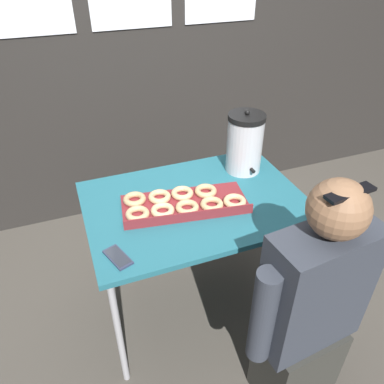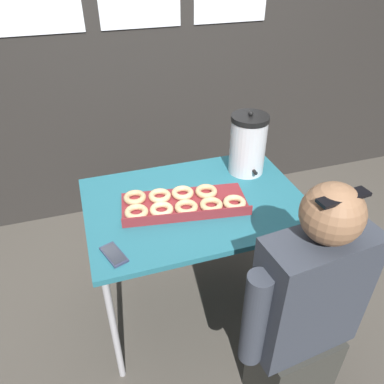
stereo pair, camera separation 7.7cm
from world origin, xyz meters
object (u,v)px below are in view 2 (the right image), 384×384
object	(u,v)px
person_seated	(304,317)
donut_box	(182,203)
coffee_urn	(248,144)
cell_phone	(114,254)

from	to	relation	value
person_seated	donut_box	bearing A→B (deg)	-69.11
coffee_urn	person_seated	xyz separation A→B (m)	(-0.12, -0.87, -0.34)
cell_phone	person_seated	distance (m)	0.83
coffee_urn	donut_box	bearing A→B (deg)	-154.17
coffee_urn	person_seated	size ratio (longest dim) A/B	0.29
coffee_urn	person_seated	world-z (taller)	person_seated
coffee_urn	person_seated	bearing A→B (deg)	-97.74
donut_box	coffee_urn	world-z (taller)	coffee_urn
donut_box	person_seated	bearing A→B (deg)	-55.00
donut_box	cell_phone	size ratio (longest dim) A/B	4.13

